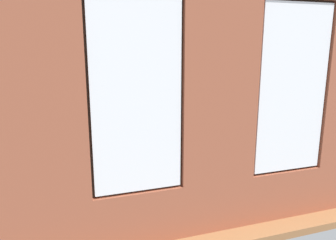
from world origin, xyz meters
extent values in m
cube|color=#99663D|center=(0.00, 0.00, -0.05)|extent=(6.59, 5.47, 0.10)
cube|color=#9E5138|center=(0.00, 2.36, 1.60)|extent=(0.95, 0.16, 3.20)
cube|color=#9E5138|center=(2.26, 2.36, 1.60)|extent=(1.48, 0.16, 3.20)
cube|color=#9E5138|center=(-1.00, 2.36, 0.33)|extent=(1.04, 0.16, 0.66)
cube|color=white|center=(-1.00, 2.40, 1.74)|extent=(0.98, 0.03, 2.10)
cube|color=#38281E|center=(-1.00, 2.34, 1.74)|extent=(1.04, 0.04, 2.16)
cube|color=#9E5138|center=(1.00, 2.36, 0.33)|extent=(1.04, 0.16, 0.66)
cube|color=white|center=(1.00, 2.40, 1.74)|extent=(0.98, 0.03, 2.10)
cube|color=#38281E|center=(1.00, 2.34, 1.74)|extent=(1.04, 0.04, 2.16)
cube|color=olive|center=(0.00, 2.26, 0.63)|extent=(3.24, 0.24, 0.06)
cube|color=black|center=(0.00, 2.27, 2.16)|extent=(0.47, 0.03, 0.59)
cube|color=orange|center=(0.00, 2.25, 2.16)|extent=(0.41, 0.01, 0.53)
cube|color=black|center=(0.88, 1.66, 0.21)|extent=(1.94, 0.85, 0.42)
cube|color=black|center=(0.88, 1.98, 0.61)|extent=(1.94, 0.24, 0.38)
cube|color=black|center=(0.01, 1.66, 0.52)|extent=(0.22, 0.85, 0.24)
cube|color=black|center=(1.74, 1.66, 0.52)|extent=(0.22, 0.85, 0.24)
cube|color=black|center=(0.50, 1.62, 0.48)|extent=(0.69, 0.65, 0.12)
cube|color=black|center=(1.25, 1.62, 0.48)|extent=(0.69, 0.65, 0.12)
cube|color=black|center=(-2.25, 0.57, 0.21)|extent=(0.93, 1.85, 0.42)
cube|color=black|center=(-2.57, 0.55, 0.61)|extent=(0.32, 1.83, 0.38)
cube|color=black|center=(-2.21, -0.23, 0.52)|extent=(0.86, 0.26, 0.24)
cube|color=black|center=(-2.28, 1.37, 0.52)|extent=(0.86, 0.26, 0.24)
cube|color=black|center=(-2.19, 0.23, 0.48)|extent=(0.67, 0.66, 0.12)
cube|color=black|center=(-2.22, 0.91, 0.48)|extent=(0.67, 0.66, 0.12)
cube|color=olive|center=(-0.07, 0.11, 0.40)|extent=(1.23, 0.90, 0.04)
cube|color=olive|center=(-0.62, -0.28, 0.19)|extent=(0.07, 0.07, 0.38)
cube|color=olive|center=(0.49, -0.28, 0.19)|extent=(0.07, 0.07, 0.38)
cube|color=olive|center=(-0.62, 0.49, 0.19)|extent=(0.07, 0.07, 0.38)
cube|color=olive|center=(0.49, 0.49, 0.19)|extent=(0.07, 0.07, 0.38)
cylinder|color=silver|center=(0.09, -0.01, 0.47)|extent=(0.08, 0.08, 0.09)
cylinder|color=#B7333D|center=(-0.40, -0.05, 0.47)|extent=(0.08, 0.08, 0.10)
cube|color=#59595B|center=(-0.16, 0.24, 0.44)|extent=(0.18, 0.09, 0.02)
cube|color=black|center=(2.65, 0.27, 0.26)|extent=(1.18, 0.42, 0.52)
cube|color=black|center=(2.65, 0.27, 0.54)|extent=(0.50, 0.20, 0.05)
cube|color=black|center=(2.65, 0.27, 0.60)|extent=(0.06, 0.04, 0.06)
cube|color=black|center=(2.65, 0.27, 0.96)|extent=(1.14, 0.04, 0.67)
cube|color=black|center=(2.65, 0.24, 0.96)|extent=(1.09, 0.01, 0.62)
cylinder|color=olive|center=(0.96, -1.34, 0.14)|extent=(0.47, 0.47, 0.28)
ellipsoid|color=silver|center=(0.96, -1.34, 0.46)|extent=(1.04, 1.04, 0.42)
ellipsoid|color=navy|center=(1.04, -1.34, 0.57)|extent=(0.44, 0.44, 0.18)
cylinder|color=brown|center=(-0.55, 1.66, 0.19)|extent=(0.31, 0.31, 0.37)
cylinder|color=brown|center=(-0.55, 1.66, 0.45)|extent=(0.05, 0.05, 0.15)
ellipsoid|color=#337F38|center=(-0.55, 1.66, 0.71)|extent=(0.62, 0.62, 0.39)
cylinder|color=gray|center=(-2.45, 1.81, 0.18)|extent=(0.35, 0.35, 0.37)
cone|color=#3D8E42|center=(-2.26, 1.84, 1.22)|extent=(0.49, 0.21, 0.59)
cone|color=#3D8E42|center=(-2.38, 1.62, 1.20)|extent=(0.29, 0.51, 0.57)
cylinder|color=beige|center=(-2.45, -1.74, 0.15)|extent=(0.29, 0.29, 0.30)
cylinder|color=brown|center=(-2.45, -1.74, 0.51)|extent=(0.05, 0.05, 0.41)
cone|color=#286B2D|center=(-2.25, -1.72, 0.93)|extent=(0.50, 0.19, 0.53)
cone|color=#286B2D|center=(-2.32, -1.63, 0.95)|extent=(0.43, 0.40, 0.56)
cone|color=#286B2D|center=(-2.50, -1.54, 0.92)|extent=(0.28, 0.53, 0.51)
cone|color=#286B2D|center=(-2.64, -1.64, 0.91)|extent=(0.53, 0.37, 0.49)
cone|color=#286B2D|center=(-2.63, -1.86, 0.89)|extent=(0.53, 0.42, 0.47)
cone|color=#286B2D|center=(-2.48, -1.90, 0.95)|extent=(0.22, 0.47, 0.55)
cone|color=#286B2D|center=(-2.32, -1.86, 0.94)|extent=(0.43, 0.43, 0.54)
cylinder|color=#47423D|center=(2.10, 1.31, 0.14)|extent=(0.23, 0.23, 0.28)
cylinder|color=brown|center=(2.10, 1.31, 0.34)|extent=(0.03, 0.03, 0.12)
ellipsoid|color=#337F38|center=(2.10, 1.31, 0.55)|extent=(0.45, 0.45, 0.31)
cylinder|color=beige|center=(2.10, 1.81, 0.14)|extent=(0.30, 0.30, 0.28)
cylinder|color=brown|center=(2.10, 1.81, 0.33)|extent=(0.05, 0.05, 0.10)
ellipsoid|color=#3D8E42|center=(2.10, 1.81, 0.57)|extent=(0.61, 0.61, 0.38)
cylinder|color=beige|center=(-1.90, -0.79, 0.08)|extent=(0.17, 0.17, 0.17)
cylinder|color=brown|center=(-1.90, -0.79, 0.21)|extent=(0.03, 0.03, 0.08)
ellipsoid|color=#286B2D|center=(-1.90, -0.79, 0.33)|extent=(0.26, 0.26, 0.18)
cylinder|color=beige|center=(2.35, -1.69, 0.19)|extent=(0.39, 0.39, 0.38)
cylinder|color=brown|center=(2.35, -1.69, 0.62)|extent=(0.07, 0.07, 0.47)
cone|color=#286B2D|center=(2.62, -1.73, 1.07)|extent=(0.65, 0.21, 0.52)
cone|color=#286B2D|center=(2.43, -1.44, 1.10)|extent=(0.30, 0.61, 0.57)
cone|color=#286B2D|center=(2.13, -1.54, 1.10)|extent=(0.55, 0.43, 0.58)
cone|color=#286B2D|center=(2.16, -1.83, 1.13)|extent=(0.51, 0.43, 0.61)
cone|color=#286B2D|center=(2.43, -1.95, 1.08)|extent=(0.30, 0.63, 0.54)
camera|label=1|loc=(1.78, 5.75, 2.30)|focal=35.00mm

